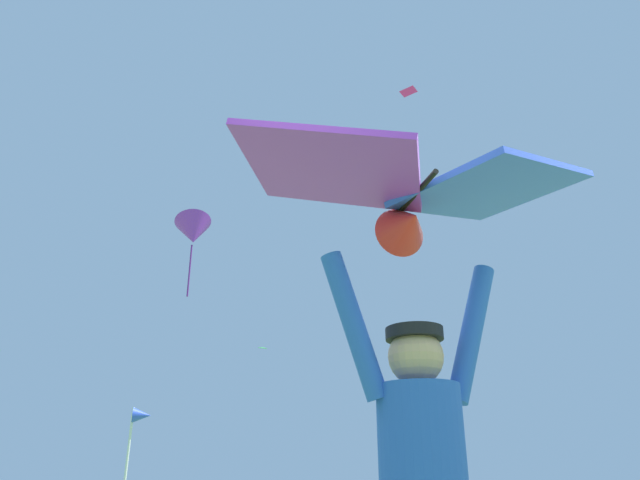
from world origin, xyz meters
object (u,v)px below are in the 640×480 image
distant_kite_red_mid_right (421,365)px  marker_flag (139,426)px  held_stunt_kite (412,192)px  distant_kite_magenta_mid_left (408,91)px  distant_kite_purple_far_center (193,232)px  distant_kite_green_high_left (263,348)px

distant_kite_red_mid_right → marker_flag: distant_kite_red_mid_right is taller
held_stunt_kite → distant_kite_red_mid_right: (11.68, 26.63, 4.66)m
held_stunt_kite → distant_kite_magenta_mid_left: distant_kite_magenta_mid_left is taller
distant_kite_purple_far_center → held_stunt_kite: bearing=-87.7°
held_stunt_kite → distant_kite_red_mid_right: distant_kite_red_mid_right is taller
distant_kite_magenta_mid_left → distant_kite_red_mid_right: 14.36m
held_stunt_kite → marker_flag: 8.05m
marker_flag → distant_kite_magenta_mid_left: bearing=50.8°
distant_kite_green_high_left → distant_kite_purple_far_center: size_ratio=0.21×
distant_kite_red_mid_right → distant_kite_purple_far_center: size_ratio=0.36×
marker_flag → distant_kite_green_high_left: bearing=76.5°
distant_kite_green_high_left → marker_flag: size_ratio=0.30×
distant_kite_green_high_left → marker_flag: (-4.99, -20.75, -5.92)m
held_stunt_kite → distant_kite_purple_far_center: size_ratio=0.55×
distant_kite_magenta_mid_left → distant_kite_purple_far_center: distant_kite_magenta_mid_left is taller
distant_kite_magenta_mid_left → marker_flag: bearing=-129.2°
distant_kite_red_mid_right → distant_kite_green_high_left: (-8.07, 2.05, 0.90)m
distant_kite_purple_far_center → marker_flag: size_ratio=1.43×
distant_kite_red_mid_right → distant_kite_purple_far_center: bearing=-142.5°
distant_kite_red_mid_right → distant_kite_green_high_left: distant_kite_green_high_left is taller
distant_kite_magenta_mid_left → marker_flag: distant_kite_magenta_mid_left is taller
distant_kite_green_high_left → distant_kite_purple_far_center: (-4.30, -11.54, 1.37)m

